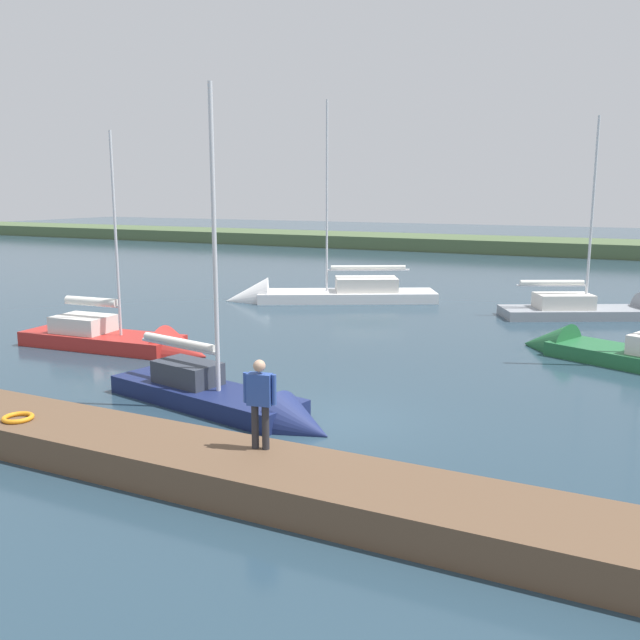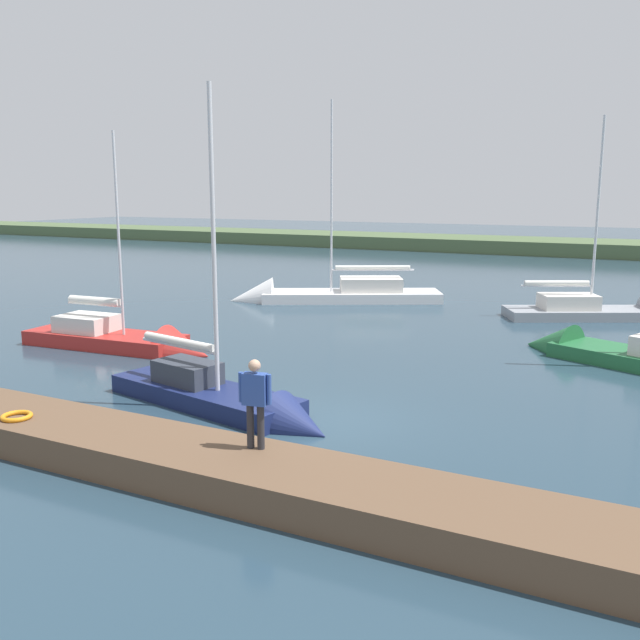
{
  "view_description": "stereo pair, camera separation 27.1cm",
  "coord_description": "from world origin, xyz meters",
  "views": [
    {
      "loc": [
        -6.8,
        14.3,
        5.49
      ],
      "look_at": [
        1.43,
        -2.45,
        1.96
      ],
      "focal_mm": 38.44,
      "sensor_mm": 36.0,
      "label": 1
    },
    {
      "loc": [
        -7.04,
        14.18,
        5.49
      ],
      "look_at": [
        1.43,
        -2.45,
        1.96
      ],
      "focal_mm": 38.44,
      "sensor_mm": 36.0,
      "label": 2
    }
  ],
  "objects": [
    {
      "name": "person_on_dock",
      "position": [
        -0.34,
        3.73,
        1.67
      ],
      "size": [
        0.65,
        0.3,
        1.74
      ],
      "rotation": [
        0.0,
        0.0,
        4.89
      ],
      "color": "#28282D",
      "rests_on": "dock_pier"
    },
    {
      "name": "life_ring_buoy",
      "position": [
        5.17,
        4.6,
        0.72
      ],
      "size": [
        0.66,
        0.66,
        0.1
      ],
      "primitive_type": "torus",
      "color": "orange",
      "rests_on": "dock_pier"
    },
    {
      "name": "sailboat_far_right",
      "position": [
        -5.13,
        -17.97,
        0.17
      ],
      "size": [
        8.02,
        5.51,
        9.58
      ],
      "rotation": [
        0.0,
        0.0,
        3.62
      ],
      "color": "gray",
      "rests_on": "ground_plane"
    },
    {
      "name": "dock_pier",
      "position": [
        0.0,
        4.19,
        0.33
      ],
      "size": [
        24.71,
        2.06,
        0.67
      ],
      "primitive_type": "cube",
      "color": "brown",
      "rests_on": "ground_plane"
    },
    {
      "name": "sailboat_far_left",
      "position": [
        9.65,
        -3.73,
        0.13
      ],
      "size": [
        7.39,
        2.43,
        8.38
      ],
      "rotation": [
        0.0,
        0.0,
        3.22
      ],
      "color": "#B22823",
      "rests_on": "ground_plane"
    },
    {
      "name": "sailboat_near_dock",
      "position": [
        -6.14,
        -9.3,
        0.18
      ],
      "size": [
        8.45,
        4.97,
        8.65
      ],
      "rotation": [
        0.0,
        0.0,
        -0.39
      ],
      "color": "#236638",
      "rests_on": "ground_plane"
    },
    {
      "name": "ground_plane",
      "position": [
        0.0,
        0.0,
        0.0
      ],
      "size": [
        200.0,
        200.0,
        0.0
      ],
      "primitive_type": "plane",
      "color": "#263D4C"
    },
    {
      "name": "sailboat_mid_channel",
      "position": [
        2.61,
        0.42,
        0.13
      ],
      "size": [
        7.07,
        2.93,
        8.81
      ],
      "rotation": [
        0.0,
        0.0,
        2.95
      ],
      "color": "navy",
      "rests_on": "ground_plane"
    },
    {
      "name": "sailboat_outer_mooring",
      "position": [
        8.49,
        -16.32,
        0.13
      ],
      "size": [
        10.47,
        7.05,
        10.98
      ],
      "rotation": [
        0.0,
        0.0,
        0.49
      ],
      "color": "white",
      "rests_on": "ground_plane"
    },
    {
      "name": "far_shoreline",
      "position": [
        0.0,
        -49.89,
        0.0
      ],
      "size": [
        180.0,
        8.0,
        2.4
      ],
      "primitive_type": "cube",
      "color": "#4C603D",
      "rests_on": "ground_plane"
    }
  ]
}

